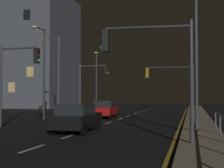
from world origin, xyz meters
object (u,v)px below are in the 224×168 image
object	(u,v)px
car_oncoming	(105,109)
building_distant	(23,52)
street_lamp_corner	(192,42)
traffic_light_mid_right	(92,79)
street_lamp_across_street	(96,76)
traffic_light_near_right	(17,70)
traffic_light_mid_left	(149,56)
traffic_light_overhead_east	(171,79)
street_lamp_median	(42,64)
street_lamp_mid_block	(56,69)
car	(77,118)

from	to	relation	value
car_oncoming	building_distant	distance (m)	30.95
street_lamp_corner	building_distant	size ratio (longest dim) A/B	0.44
traffic_light_mid_right	building_distant	distance (m)	24.57
street_lamp_across_street	traffic_light_near_right	bearing A→B (deg)	-85.92
building_distant	traffic_light_mid_left	bearing A→B (deg)	-54.35
traffic_light_overhead_east	building_distant	world-z (taller)	building_distant
street_lamp_across_street	street_lamp_median	xyz separation A→B (m)	(0.33, -17.08, -0.03)
traffic_light_mid_left	street_lamp_median	distance (m)	15.77
traffic_light_near_right	traffic_light_overhead_east	distance (m)	15.73
building_distant	street_lamp_across_street	bearing A→B (deg)	-27.48
traffic_light_mid_left	traffic_light_mid_right	xyz separation A→B (m)	(-8.94, 20.48, 0.14)
traffic_light_near_right	building_distant	world-z (taller)	building_distant
street_lamp_median	car_oncoming	bearing A→B (deg)	37.74
traffic_light_near_right	street_lamp_across_street	distance (m)	23.57
traffic_light_mid_left	traffic_light_overhead_east	world-z (taller)	traffic_light_mid_left
car_oncoming	traffic_light_near_right	bearing A→B (deg)	-107.85
car_oncoming	street_lamp_across_street	xyz separation A→B (m)	(-4.87, 13.57, 3.87)
traffic_light_mid_right	building_distant	xyz separation A→B (m)	(-17.48, 16.35, 5.54)
car_oncoming	traffic_light_mid_right	bearing A→B (deg)	118.85
traffic_light_overhead_east	street_lamp_median	xyz separation A→B (m)	(-10.29, -6.54, 1.05)
street_lamp_median	traffic_light_mid_right	bearing A→B (deg)	79.56
traffic_light_overhead_east	street_lamp_median	distance (m)	12.23
street_lamp_mid_block	traffic_light_overhead_east	bearing A→B (deg)	10.71
street_lamp_corner	street_lamp_across_street	world-z (taller)	street_lamp_corner
car_oncoming	traffic_light_near_right	world-z (taller)	traffic_light_near_right
traffic_light_mid_left	street_lamp_corner	distance (m)	4.96
car_oncoming	street_lamp_median	distance (m)	6.91
traffic_light_near_right	car	bearing A→B (deg)	-18.27
car	street_lamp_across_street	size ratio (longest dim) A/B	0.57
traffic_light_near_right	traffic_light_mid_right	xyz separation A→B (m)	(0.28, 15.21, 0.14)
traffic_light_overhead_east	traffic_light_mid_right	size ratio (longest dim) A/B	0.88
car	street_lamp_mid_block	size ratio (longest dim) A/B	0.57
car	street_lamp_mid_block	bearing A→B (deg)	118.36
car_oncoming	street_lamp_corner	world-z (taller)	street_lamp_corner
car_oncoming	building_distant	bearing A→B (deg)	133.29
traffic_light_near_right	street_lamp_median	world-z (taller)	street_lamp_median
traffic_light_mid_left	traffic_light_near_right	distance (m)	10.62
car	car_oncoming	bearing A→B (deg)	97.23
street_lamp_corner	street_lamp_mid_block	size ratio (longest dim) A/B	1.05
traffic_light_near_right	street_lamp_median	xyz separation A→B (m)	(-1.34, 6.40, 0.95)
traffic_light_overhead_east	traffic_light_mid_right	bearing A→B (deg)	165.36
car_oncoming	traffic_light_mid_left	size ratio (longest dim) A/B	0.88
car	traffic_light_near_right	size ratio (longest dim) A/B	0.83
street_lamp_mid_block	street_lamp_across_street	bearing A→B (deg)	88.33
traffic_light_overhead_east	street_lamp_across_street	distance (m)	15.00
traffic_light_near_right	traffic_light_overhead_east	bearing A→B (deg)	55.35
building_distant	car_oncoming	bearing A→B (deg)	-46.71
traffic_light_mid_left	street_lamp_median	size ratio (longest dim) A/B	0.65
street_lamp_across_street	street_lamp_mid_block	distance (m)	12.63
street_lamp_median	street_lamp_mid_block	bearing A→B (deg)	98.95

